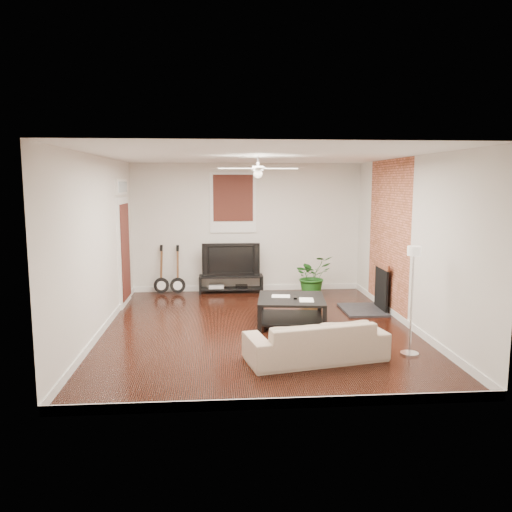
% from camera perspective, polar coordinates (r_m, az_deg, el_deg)
% --- Properties ---
extents(room, '(5.01, 6.01, 2.81)m').
position_cam_1_polar(room, '(8.13, 0.22, 1.34)').
color(room, black).
rests_on(room, ground).
extents(brick_accent, '(0.02, 2.20, 2.80)m').
position_cam_1_polar(brick_accent, '(9.62, 14.66, 2.15)').
color(brick_accent, '#A15534').
rests_on(brick_accent, floor).
extents(fireplace, '(0.80, 1.10, 0.92)m').
position_cam_1_polar(fireplace, '(9.68, 12.85, -3.39)').
color(fireplace, black).
rests_on(fireplace, floor).
extents(window_back, '(1.00, 0.06, 1.30)m').
position_cam_1_polar(window_back, '(11.03, -2.60, 6.02)').
color(window_back, '#34150E').
rests_on(window_back, wall_back).
extents(door_left, '(0.08, 1.00, 2.50)m').
position_cam_1_polar(door_left, '(10.17, -14.63, 1.61)').
color(door_left, white).
rests_on(door_left, wall_left).
extents(tv_stand, '(1.38, 0.37, 0.39)m').
position_cam_1_polar(tv_stand, '(11.05, -2.83, -3.17)').
color(tv_stand, black).
rests_on(tv_stand, floor).
extents(tv, '(1.24, 0.16, 0.71)m').
position_cam_1_polar(tv, '(10.97, -2.85, -0.32)').
color(tv, black).
rests_on(tv, tv_stand).
extents(coffee_table, '(1.23, 1.23, 0.46)m').
position_cam_1_polar(coffee_table, '(8.63, 3.99, -6.18)').
color(coffee_table, black).
rests_on(coffee_table, floor).
extents(sofa, '(1.99, 1.10, 0.55)m').
position_cam_1_polar(sofa, '(6.97, 6.75, -9.38)').
color(sofa, '#BEA58E').
rests_on(sofa, floor).
extents(floor_lamp, '(0.30, 0.30, 1.53)m').
position_cam_1_polar(floor_lamp, '(7.31, 17.14, -4.86)').
color(floor_lamp, white).
rests_on(floor_lamp, floor).
extents(potted_plant, '(0.98, 0.92, 0.86)m').
position_cam_1_polar(potted_plant, '(10.76, 6.37, -2.22)').
color(potted_plant, '#1D5A19').
rests_on(potted_plant, floor).
extents(guitar_left, '(0.35, 0.27, 1.06)m').
position_cam_1_polar(guitar_left, '(11.02, -10.64, -1.54)').
color(guitar_left, black).
rests_on(guitar_left, floor).
extents(guitar_right, '(0.33, 0.24, 1.06)m').
position_cam_1_polar(guitar_right, '(10.96, -8.84, -1.55)').
color(guitar_right, black).
rests_on(guitar_right, floor).
extents(ceiling_fan, '(1.24, 1.24, 0.32)m').
position_cam_1_polar(ceiling_fan, '(8.07, 0.22, 9.82)').
color(ceiling_fan, white).
rests_on(ceiling_fan, ceiling).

